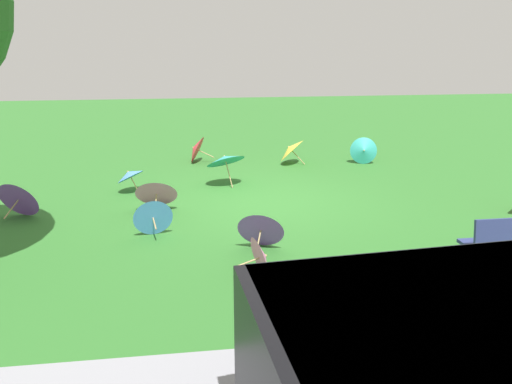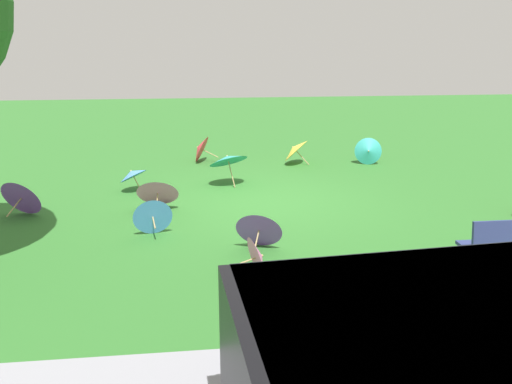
# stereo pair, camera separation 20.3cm
# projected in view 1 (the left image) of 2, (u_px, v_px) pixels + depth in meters

# --- Properties ---
(ground) EXTENTS (40.00, 40.00, 0.00)m
(ground) POSITION_uv_depth(u_px,v_px,m) (263.00, 201.00, 10.59)
(ground) COLOR #2D6B28
(parasol_pink_0) EXTENTS (0.54, 0.65, 0.62)m
(parasol_pink_0) POSITION_uv_depth(u_px,v_px,m) (262.00, 257.00, 7.12)
(parasol_pink_0) COLOR tan
(parasol_pink_0) RESTS_ON ground
(parasol_blue_0) EXTENTS (0.84, 0.85, 0.61)m
(parasol_blue_0) POSITION_uv_depth(u_px,v_px,m) (129.00, 174.00, 11.14)
(parasol_blue_0) COLOR tan
(parasol_blue_0) RESTS_ON ground
(parasol_teal_0) EXTENTS (0.77, 0.69, 0.73)m
(parasol_teal_0) POSITION_uv_depth(u_px,v_px,m) (364.00, 151.00, 13.70)
(parasol_teal_0) COLOR tan
(parasol_teal_0) RESTS_ON ground
(parasol_red_1) EXTENTS (0.82, 0.85, 0.75)m
(parasol_red_1) POSITION_uv_depth(u_px,v_px,m) (195.00, 149.00, 13.90)
(parasol_red_1) COLOR tan
(parasol_red_1) RESTS_ON ground
(parasol_teal_1) EXTENTS (1.18, 1.17, 0.87)m
(parasol_teal_1) POSITION_uv_depth(u_px,v_px,m) (225.00, 159.00, 11.61)
(parasol_teal_1) COLOR tan
(parasol_teal_1) RESTS_ON ground
(parasol_purple_0) EXTENTS (0.87, 0.77, 0.72)m
(parasol_purple_0) POSITION_uv_depth(u_px,v_px,m) (261.00, 227.00, 8.10)
(parasol_purple_0) COLOR tan
(parasol_purple_0) RESTS_ON ground
(parasol_yellow_0) EXTENTS (0.97, 1.04, 0.76)m
(parasol_yellow_0) POSITION_uv_depth(u_px,v_px,m) (290.00, 149.00, 13.70)
(parasol_yellow_0) COLOR tan
(parasol_yellow_0) RESTS_ON ground
(parasol_pink_1) EXTENTS (0.85, 0.78, 0.74)m
(parasol_pink_1) POSITION_uv_depth(u_px,v_px,m) (156.00, 191.00, 9.93)
(parasol_pink_1) COLOR tan
(parasol_pink_1) RESTS_ON ground
(parasol_purple_1) EXTENTS (0.93, 0.82, 0.77)m
(parasol_purple_1) POSITION_uv_depth(u_px,v_px,m) (20.00, 198.00, 9.52)
(parasol_purple_1) COLOR tan
(parasol_purple_1) RESTS_ON ground
(parasol_blue_1) EXTENTS (0.71, 0.61, 0.68)m
(parasol_blue_1) POSITION_uv_depth(u_px,v_px,m) (153.00, 216.00, 8.68)
(parasol_blue_1) COLOR tan
(parasol_blue_1) RESTS_ON ground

